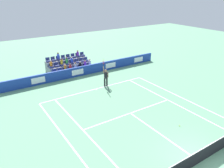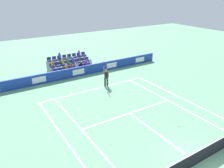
{
  "view_description": "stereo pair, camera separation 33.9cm",
  "coord_description": "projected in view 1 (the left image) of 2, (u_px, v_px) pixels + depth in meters",
  "views": [
    {
      "loc": [
        9.5,
        5.42,
        8.93
      ],
      "look_at": [
        -0.58,
        -9.89,
        1.1
      ],
      "focal_mm": 35.72,
      "sensor_mm": 36.0,
      "label": 1
    },
    {
      "loc": [
        9.22,
        5.6,
        8.93
      ],
      "look_at": [
        -0.58,
        -9.89,
        1.1
      ],
      "focal_mm": 35.72,
      "sensor_mm": 36.0,
      "label": 2
    }
  ],
  "objects": [
    {
      "name": "ground_plane",
      "position": [
        200.0,
        162.0,
        12.48
      ],
      "size": [
        80.0,
        80.0,
        0.0
      ],
      "primitive_type": "plane",
      "color": "#669E77"
    },
    {
      "name": "line_centre_mark",
      "position": [
        96.0,
        89.0,
        21.53
      ],
      "size": [
        0.1,
        0.2,
        0.01
      ],
      "primitive_type": "cube",
      "color": "white",
      "rests_on": "ground"
    },
    {
      "name": "stadium_stand",
      "position": [
        69.0,
        66.0,
        26.28
      ],
      "size": [
        4.96,
        2.85,
        2.18
      ],
      "color": "gray",
      "rests_on": "ground"
    },
    {
      "name": "loose_tennis_ball",
      "position": [
        180.0,
        126.0,
        15.74
      ],
      "size": [
        0.07,
        0.07,
        0.07
      ],
      "primitive_type": "sphere",
      "color": "#D1E533",
      "rests_on": "ground"
    },
    {
      "name": "line_baseline",
      "position": [
        96.0,
        89.0,
        21.6
      ],
      "size": [
        10.97,
        0.1,
        0.01
      ],
      "primitive_type": "cube",
      "color": "white",
      "rests_on": "ground"
    },
    {
      "name": "line_centre_service",
      "position": [
        160.0,
        134.0,
        14.93
      ],
      "size": [
        0.1,
        6.4,
        0.01
      ],
      "primitive_type": "cube",
      "color": "white",
      "rests_on": "ground"
    },
    {
      "name": "line_doubles_sideline_left",
      "position": [
        67.0,
        140.0,
        14.26
      ],
      "size": [
        0.1,
        11.89,
        0.01
      ],
      "primitive_type": "cube",
      "color": "white",
      "rests_on": "ground"
    },
    {
      "name": "line_doubles_sideline_right",
      "position": [
        182.0,
        98.0,
        19.81
      ],
      "size": [
        0.1,
        11.89,
        0.01
      ],
      "primitive_type": "cube",
      "color": "white",
      "rests_on": "ground"
    },
    {
      "name": "line_singles_sideline_left",
      "position": [
        86.0,
        133.0,
        14.96
      ],
      "size": [
        0.1,
        11.89,
        0.01
      ],
      "primitive_type": "cube",
      "color": "white",
      "rests_on": "ground"
    },
    {
      "name": "line_singles_sideline_right",
      "position": [
        172.0,
        102.0,
        19.12
      ],
      "size": [
        0.1,
        11.89,
        0.01
      ],
      "primitive_type": "cube",
      "color": "white",
      "rests_on": "ground"
    },
    {
      "name": "tennis_net",
      "position": [
        202.0,
        155.0,
        12.28
      ],
      "size": [
        11.97,
        0.1,
        1.07
      ],
      "color": "#33383D",
      "rests_on": "ground"
    },
    {
      "name": "tennis_player",
      "position": [
        106.0,
        77.0,
        21.8
      ],
      "size": [
        0.52,
        0.39,
        2.85
      ],
      "color": "black",
      "rests_on": "ground"
    },
    {
      "name": "line_service",
      "position": [
        130.0,
        113.0,
        17.39
      ],
      "size": [
        8.23,
        0.1,
        0.01
      ],
      "primitive_type": "cube",
      "color": "white",
      "rests_on": "ground"
    },
    {
      "name": "sponsor_barrier",
      "position": [
        77.0,
        72.0,
        24.53
      ],
      "size": [
        21.61,
        0.22,
        1.06
      ],
      "color": "#193899",
      "rests_on": "ground"
    }
  ]
}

